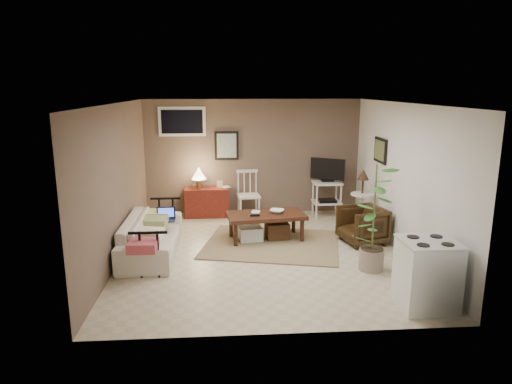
{
  "coord_description": "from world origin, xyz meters",
  "views": [
    {
      "loc": [
        -0.61,
        -6.99,
        2.64
      ],
      "look_at": [
        -0.09,
        0.35,
        0.94
      ],
      "focal_mm": 32.0,
      "sensor_mm": 36.0,
      "label": 1
    }
  ],
  "objects": [
    {
      "name": "book_console",
      "position": [
        -0.66,
        2.26,
        0.71
      ],
      "size": [
        0.15,
        0.08,
        0.21
      ],
      "primitive_type": "imported",
      "rotation": [
        0.0,
        0.0,
        0.39
      ],
      "color": "#3C1C10",
      "rests_on": "red_console"
    },
    {
      "name": "stove",
      "position": [
        1.83,
        -1.99,
        0.43
      ],
      "size": [
        0.66,
        0.61,
        0.86
      ],
      "color": "white",
      "rests_on": "floor"
    },
    {
      "name": "armchair",
      "position": [
        1.75,
        0.38,
        0.35
      ],
      "size": [
        0.79,
        0.82,
        0.7
      ],
      "primitive_type": "imported",
      "rotation": [
        0.0,
        0.0,
        -1.32
      ],
      "color": "black",
      "rests_on": "floor"
    },
    {
      "name": "sofa_pillows",
      "position": [
        -1.75,
        -0.1,
        0.49
      ],
      "size": [
        0.39,
        1.94,
        0.14
      ],
      "primitive_type": null,
      "color": "beige",
      "rests_on": "sofa"
    },
    {
      "name": "potted_plant",
      "position": [
        1.54,
        -0.8,
        0.85
      ],
      "size": [
        0.4,
        0.4,
        1.6
      ],
      "color": "gray",
      "rests_on": "floor"
    },
    {
      "name": "window",
      "position": [
        -1.45,
        2.48,
        1.95
      ],
      "size": [
        0.96,
        0.03,
        0.6
      ],
      "primitive_type": "cube",
      "color": "silver"
    },
    {
      "name": "floor",
      "position": [
        0.0,
        0.0,
        0.0
      ],
      "size": [
        5.0,
        5.0,
        0.0
      ],
      "primitive_type": "plane",
      "color": "#C1B293",
      "rests_on": "ground"
    },
    {
      "name": "sofa",
      "position": [
        -1.8,
        0.14,
        0.4
      ],
      "size": [
        0.6,
        2.04,
        0.8
      ],
      "primitive_type": "imported",
      "rotation": [
        0.0,
        0.0,
        1.57
      ],
      "color": "silver",
      "rests_on": "floor"
    },
    {
      "name": "laptop",
      "position": [
        -1.6,
        0.49,
        0.52
      ],
      "size": [
        0.31,
        0.23,
        0.21
      ],
      "color": "black",
      "rests_on": "sofa"
    },
    {
      "name": "art_back",
      "position": [
        -0.55,
        2.48,
        1.45
      ],
      "size": [
        0.5,
        0.03,
        0.6
      ],
      "primitive_type": "cube",
      "color": "black"
    },
    {
      "name": "coffee_table",
      "position": [
        0.1,
        0.65,
        0.28
      ],
      "size": [
        1.42,
        0.87,
        0.51
      ],
      "color": "#3C1C10",
      "rests_on": "floor"
    },
    {
      "name": "rug",
      "position": [
        0.19,
        0.4,
        0.01
      ],
      "size": [
        2.58,
        2.24,
        0.02
      ],
      "primitive_type": "cube",
      "rotation": [
        0.0,
        0.0,
        -0.23
      ],
      "color": "olive",
      "rests_on": "floor"
    },
    {
      "name": "book_table",
      "position": [
        -0.14,
        0.76,
        0.58
      ],
      "size": [
        0.15,
        0.04,
        0.2
      ],
      "primitive_type": "imported",
      "rotation": [
        0.0,
        0.0,
        -0.18
      ],
      "color": "#3C1C10",
      "rests_on": "coffee_table"
    },
    {
      "name": "spindle_chair",
      "position": [
        -0.12,
        2.12,
        0.46
      ],
      "size": [
        0.47,
        0.47,
        0.97
      ],
      "color": "silver",
      "rests_on": "floor"
    },
    {
      "name": "bowl",
      "position": [
        0.3,
        0.69,
        0.6
      ],
      "size": [
        0.25,
        0.14,
        0.24
      ],
      "primitive_type": "imported",
      "rotation": [
        0.0,
        0.0,
        -0.38
      ],
      "color": "#3C1C10",
      "rests_on": "coffee_table"
    },
    {
      "name": "tv_stand",
      "position": [
        1.52,
        2.11,
        0.64
      ],
      "size": [
        0.65,
        0.47,
        1.21
      ],
      "color": "silver",
      "rests_on": "floor"
    },
    {
      "name": "art_right",
      "position": [
        2.23,
        1.05,
        1.52
      ],
      "size": [
        0.03,
        0.6,
        0.45
      ],
      "primitive_type": "cube",
      "color": "black"
    },
    {
      "name": "sofa_end_rails",
      "position": [
        -1.68,
        0.14,
        0.34
      ],
      "size": [
        0.55,
        2.04,
        0.69
      ],
      "primitive_type": null,
      "color": "black",
      "rests_on": "floor"
    },
    {
      "name": "side_table",
      "position": [
        1.97,
        1.16,
        0.71
      ],
      "size": [
        0.43,
        0.43,
        1.15
      ],
      "color": "silver",
      "rests_on": "floor"
    },
    {
      "name": "red_console",
      "position": [
        -0.99,
        2.25,
        0.36
      ],
      "size": [
        0.9,
        0.4,
        1.04
      ],
      "color": "maroon",
      "rests_on": "floor"
    }
  ]
}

